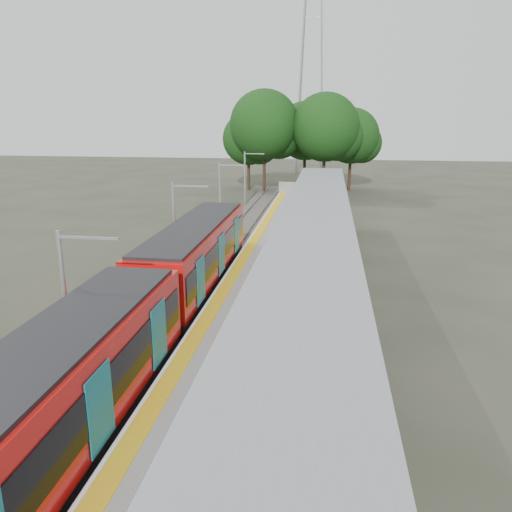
{
  "coord_description": "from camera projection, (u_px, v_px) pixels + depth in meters",
  "views": [
    {
      "loc": [
        2.08,
        -7.28,
        8.9
      ],
      "look_at": [
        -1.24,
        15.84,
        2.3
      ],
      "focal_mm": 35.0,
      "sensor_mm": 36.0,
      "label": 1
    }
  ],
  "objects": [
    {
      "name": "trackbed",
      "position": [
        211.0,
        270.0,
        29.28
      ],
      "size": [
        3.0,
        70.0,
        0.24
      ],
      "primitive_type": "cube",
      "color": "#59544C",
      "rests_on": "ground"
    },
    {
      "name": "pylon",
      "position": [
        312.0,
        45.0,
        74.15
      ],
      "size": [
        8.0,
        4.0,
        38.0
      ],
      "primitive_type": null,
      "color": "#9EA0A5",
      "rests_on": "ground"
    },
    {
      "name": "litter_bin",
      "position": [
        288.0,
        340.0,
        17.09
      ],
      "size": [
        0.54,
        0.54,
        0.94
      ],
      "primitive_type": "cylinder",
      "rotation": [
        0.0,
        0.0,
        0.2
      ],
      "color": "#9EA0A5",
      "rests_on": "platform"
    },
    {
      "name": "tree_cluster",
      "position": [
        299.0,
        130.0,
        58.61
      ],
      "size": [
        18.71,
        12.33,
        11.86
      ],
      "color": "#382316",
      "rests_on": "ground"
    },
    {
      "name": "bench_near",
      "position": [
        338.0,
        360.0,
        15.4
      ],
      "size": [
        1.06,
        1.8,
        1.18
      ],
      "rotation": [
        0.0,
        0.0,
        -0.33
      ],
      "color": "#101853",
      "rests_on": "platform"
    },
    {
      "name": "platform",
      "position": [
        288.0,
        267.0,
        28.56
      ],
      "size": [
        6.0,
        50.0,
        1.0
      ],
      "primitive_type": "cube",
      "color": "gray",
      "rests_on": "ground"
    },
    {
      "name": "bench_mid",
      "position": [
        335.0,
        257.0,
        27.07
      ],
      "size": [
        0.86,
        1.41,
        0.92
      ],
      "rotation": [
        0.0,
        0.0,
        -0.35
      ],
      "color": "#101853",
      "rests_on": "platform"
    },
    {
      "name": "catenary_masts",
      "position": [
        176.0,
        227.0,
        27.8
      ],
      "size": [
        2.08,
        48.16,
        5.4
      ],
      "color": "#9EA0A5",
      "rests_on": "ground"
    },
    {
      "name": "train",
      "position": [
        148.0,
        303.0,
        18.9
      ],
      "size": [
        2.74,
        27.6,
        3.62
      ],
      "color": "black",
      "rests_on": "ground"
    },
    {
      "name": "tactile_strip",
      "position": [
        244.0,
        257.0,
        28.77
      ],
      "size": [
        0.6,
        50.0,
        0.02
      ],
      "primitive_type": "cube",
      "color": "gold",
      "rests_on": "platform"
    },
    {
      "name": "canopy",
      "position": [
        316.0,
        218.0,
        23.7
      ],
      "size": [
        3.27,
        38.0,
        3.66
      ],
      "color": "#9EA0A5",
      "rests_on": "platform"
    },
    {
      "name": "info_pillar_far",
      "position": [
        315.0,
        219.0,
        36.14
      ],
      "size": [
        0.36,
        0.36,
        1.59
      ],
      "rotation": [
        0.0,
        0.0,
        -0.05
      ],
      "color": "beige",
      "rests_on": "platform"
    },
    {
      "name": "info_pillar_near",
      "position": [
        277.0,
        312.0,
        18.86
      ],
      "size": [
        0.37,
        0.37,
        1.66
      ],
      "rotation": [
        0.0,
        0.0,
        -0.43
      ],
      "color": "beige",
      "rests_on": "platform"
    },
    {
      "name": "end_fence",
      "position": [
        307.0,
        188.0,
        52.02
      ],
      "size": [
        6.0,
        0.1,
        1.2
      ],
      "primitive_type": "cube",
      "color": "#9EA0A5",
      "rests_on": "platform"
    },
    {
      "name": "bench_far",
      "position": [
        324.0,
        246.0,
        29.41
      ],
      "size": [
        0.94,
        1.4,
        0.92
      ],
      "rotation": [
        0.0,
        0.0,
        0.42
      ],
      "color": "#101853",
      "rests_on": "platform"
    }
  ]
}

